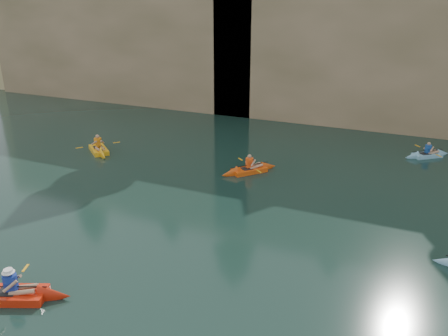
% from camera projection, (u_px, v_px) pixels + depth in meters
% --- Properties ---
extents(ground, '(160.00, 160.00, 0.00)m').
position_uv_depth(ground, '(218.00, 311.00, 12.93)').
color(ground, black).
rests_on(ground, ground).
extents(cliff, '(70.00, 16.00, 12.00)m').
position_uv_depth(cliff, '(365.00, 33.00, 36.39)').
color(cliff, tan).
rests_on(cliff, ground).
extents(cliff_slab_west, '(26.00, 2.40, 10.56)m').
position_uv_depth(cliff_slab_west, '(115.00, 40.00, 37.79)').
color(cliff_slab_west, tan).
rests_on(cliff_slab_west, ground).
extents(cliff_slab_center, '(24.00, 2.40, 11.40)m').
position_uv_depth(cliff_slab_center, '(382.00, 46.00, 29.43)').
color(cliff_slab_center, tan).
rests_on(cliff_slab_center, ground).
extents(sea_cave_west, '(4.50, 1.00, 4.00)m').
position_uv_depth(sea_cave_west, '(133.00, 81.00, 37.68)').
color(sea_cave_west, black).
rests_on(sea_cave_west, ground).
extents(sea_cave_center, '(3.50, 1.00, 3.20)m').
position_uv_depth(sea_cave_center, '(290.00, 100.00, 32.60)').
color(sea_cave_center, black).
rests_on(sea_cave_center, ground).
extents(main_kayaker, '(3.58, 2.24, 1.32)m').
position_uv_depth(main_kayaker, '(13.00, 294.00, 13.39)').
color(main_kayaker, red).
rests_on(main_kayaker, ground).
extents(kayaker_orange, '(2.70, 2.98, 1.25)m').
position_uv_depth(kayaker_orange, '(249.00, 170.00, 23.22)').
color(kayaker_orange, '#E74E0E').
rests_on(kayaker_orange, ground).
extents(kayaker_yellow, '(3.05, 2.70, 1.35)m').
position_uv_depth(kayaker_yellow, '(99.00, 149.00, 26.32)').
color(kayaker_yellow, '#F8AC14').
rests_on(kayaker_yellow, ground).
extents(kayaker_ltblue_mid, '(2.74, 2.38, 1.13)m').
position_uv_depth(kayaker_ltblue_mid, '(427.00, 155.00, 25.50)').
color(kayaker_ltblue_mid, '#7BB5CE').
rests_on(kayaker_ltblue_mid, ground).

